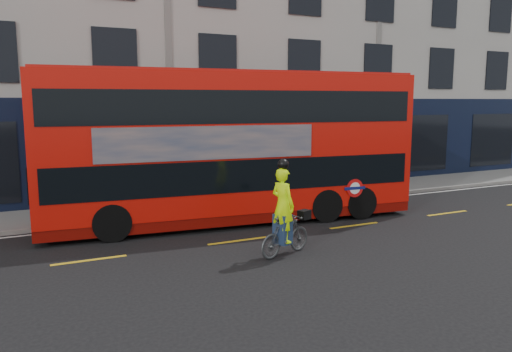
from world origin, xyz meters
TOP-DOWN VIEW (x-y plane):
  - ground at (0.00, 0.00)m, footprint 120.00×120.00m
  - pavement at (0.00, 6.50)m, footprint 60.00×3.00m
  - kerb at (0.00, 5.00)m, footprint 60.00×0.12m
  - building_terrace at (0.00, 12.94)m, footprint 50.00×10.07m
  - road_edge_line at (0.00, 4.70)m, footprint 58.00×0.10m
  - lane_dashes at (0.00, 1.50)m, footprint 58.00×0.12m
  - bus at (0.84, 3.79)m, footprint 12.11×3.83m
  - cyclist at (0.52, -0.23)m, footprint 1.77×0.98m

SIDE VIEW (x-z plane):
  - ground at x=0.00m, z-range 0.00..0.00m
  - road_edge_line at x=0.00m, z-range 0.00..0.01m
  - lane_dashes at x=0.00m, z-range 0.00..0.01m
  - pavement at x=0.00m, z-range 0.00..0.12m
  - kerb at x=0.00m, z-range 0.00..0.13m
  - cyclist at x=0.52m, z-range -0.39..2.09m
  - bus at x=0.84m, z-range 0.06..4.87m
  - building_terrace at x=0.00m, z-range -0.01..14.99m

